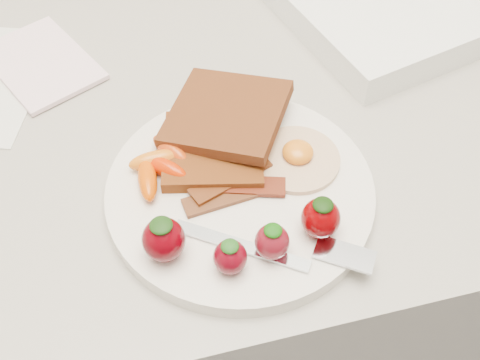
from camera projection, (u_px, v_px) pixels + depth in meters
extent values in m
cube|color=gray|center=(217.00, 290.00, 1.05)|extent=(2.00, 0.60, 0.90)
cylinder|color=white|center=(240.00, 192.00, 0.61)|extent=(0.27, 0.27, 0.02)
cube|color=#421708|center=(213.00, 150.00, 0.62)|extent=(0.12, 0.12, 0.01)
cube|color=#321306|center=(227.00, 114.00, 0.64)|extent=(0.16, 0.16, 0.03)
cylinder|color=beige|center=(296.00, 159.00, 0.62)|extent=(0.09, 0.09, 0.01)
ellipsoid|color=orange|center=(298.00, 152.00, 0.62)|extent=(0.03, 0.03, 0.02)
cube|color=black|center=(227.00, 196.00, 0.59)|extent=(0.09, 0.03, 0.00)
cube|color=#4D0A0D|center=(241.00, 186.00, 0.60)|extent=(0.09, 0.05, 0.00)
cube|color=#4C1D0C|center=(231.00, 178.00, 0.60)|extent=(0.09, 0.05, 0.00)
ellipsoid|color=orange|center=(155.00, 160.00, 0.61)|extent=(0.06, 0.02, 0.02)
ellipsoid|color=red|center=(166.00, 169.00, 0.60)|extent=(0.05, 0.05, 0.02)
ellipsoid|color=#D64A00|center=(147.00, 179.00, 0.59)|extent=(0.02, 0.06, 0.02)
ellipsoid|color=#C53F0D|center=(170.00, 150.00, 0.62)|extent=(0.04, 0.05, 0.02)
ellipsoid|color=#520007|center=(164.00, 240.00, 0.54)|extent=(0.04, 0.04, 0.04)
ellipsoid|color=black|center=(161.00, 225.00, 0.52)|extent=(0.02, 0.02, 0.01)
ellipsoid|color=#59040F|center=(230.00, 257.00, 0.53)|extent=(0.03, 0.03, 0.03)
ellipsoid|color=#1A4812|center=(230.00, 246.00, 0.52)|extent=(0.02, 0.02, 0.01)
ellipsoid|color=maroon|center=(272.00, 242.00, 0.54)|extent=(0.03, 0.03, 0.04)
ellipsoid|color=#104A08|center=(273.00, 230.00, 0.52)|extent=(0.02, 0.02, 0.01)
ellipsoid|color=#610002|center=(321.00, 218.00, 0.55)|extent=(0.04, 0.04, 0.04)
ellipsoid|color=black|center=(323.00, 205.00, 0.54)|extent=(0.02, 0.02, 0.01)
cube|color=silver|center=(241.00, 245.00, 0.55)|extent=(0.12, 0.09, 0.00)
cube|color=#B6BBC8|center=(345.00, 254.00, 0.55)|extent=(0.06, 0.05, 0.00)
cube|color=#FAD1DA|center=(41.00, 63.00, 0.74)|extent=(0.16, 0.18, 0.01)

